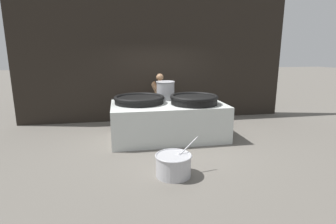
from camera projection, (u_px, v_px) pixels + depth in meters
The scene contains 8 objects.
ground_plane at pixel (168, 137), 6.94m from camera, with size 60.00×60.00×0.00m, color #666059.
back_wall at pixel (156, 56), 8.44m from camera, with size 8.69×0.24×4.17m, color black.
hearth_platform at pixel (168, 120), 6.84m from camera, with size 2.89×1.69×0.91m.
giant_wok_near at pixel (139, 99), 6.75m from camera, with size 1.30×1.30×0.19m.
giant_wok_far at pixel (194, 99), 6.64m from camera, with size 1.22×1.22×0.23m.
stock_pot at pixel (166, 90), 7.24m from camera, with size 0.53×0.53×0.51m.
cook at pixel (160, 98), 7.94m from camera, with size 0.42×0.61×1.58m.
prep_bowl_vegetables at pixel (173, 164), 4.73m from camera, with size 0.84×0.67×0.66m.
Camera 1 is at (-1.24, -6.51, 2.19)m, focal length 28.00 mm.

